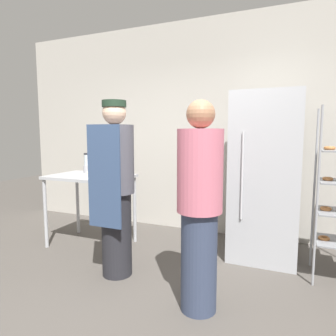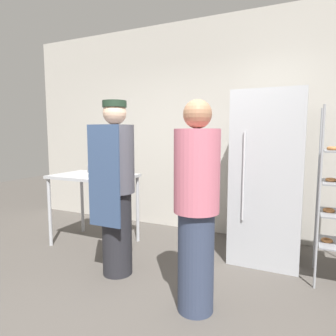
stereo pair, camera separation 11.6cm
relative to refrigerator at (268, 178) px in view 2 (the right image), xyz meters
name	(u,v)px [view 2 (the right image)]	position (x,y,z in m)	size (l,w,h in m)	color
ground_plane	(133,313)	(-0.82, -1.54, -0.94)	(14.00, 14.00, 0.00)	#4C4742
back_wall	(215,128)	(-0.82, 0.72, 0.57)	(6.40, 0.12, 3.03)	#B7B2A8
refrigerator	(268,178)	(0.00, 0.00, 0.00)	(0.74, 0.68, 1.89)	#ADAFB5
prep_counter	(94,184)	(-2.09, -0.43, -0.15)	(1.02, 0.69, 0.91)	#ADAFB5
donut_box	(100,173)	(-1.88, -0.55, 0.01)	(0.30, 0.22, 0.26)	silver
blender_pitcher	(92,164)	(-2.25, -0.25, 0.08)	(0.12, 0.12, 0.27)	#99999E
person_baker	(116,186)	(-1.33, -1.02, -0.03)	(0.37, 0.39, 1.75)	#232328
person_customer	(196,206)	(-0.38, -1.29, -0.08)	(0.36, 0.36, 1.69)	#333D56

